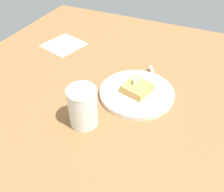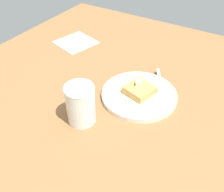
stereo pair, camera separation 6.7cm
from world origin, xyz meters
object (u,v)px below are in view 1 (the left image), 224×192
object	(u,v)px
fork	(156,81)
syrup_jar	(83,108)
plate	(137,93)
napkin	(64,45)

from	to	relation	value
fork	syrup_jar	distance (cm)	27.99
fork	plate	bearing A→B (deg)	-119.00
fork	napkin	xyz separation A→B (cm)	(-42.59, 10.55, -1.56)
fork	napkin	size ratio (longest dim) A/B	1.03
plate	syrup_jar	bearing A→B (deg)	-118.05
syrup_jar	napkin	xyz separation A→B (cm)	(-29.41, 35.00, -5.02)
plate	fork	size ratio (longest dim) A/B	1.58
fork	napkin	world-z (taller)	fork
plate	napkin	world-z (taller)	plate
napkin	fork	bearing A→B (deg)	-13.92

